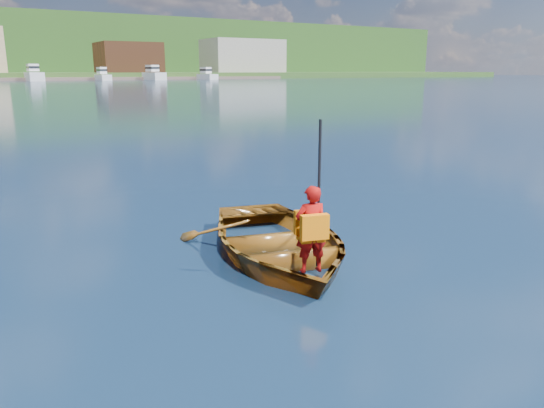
{
  "coord_description": "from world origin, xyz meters",
  "views": [
    {
      "loc": [
        -3.25,
        -4.93,
        2.49
      ],
      "look_at": [
        0.25,
        1.0,
        0.76
      ],
      "focal_mm": 35.0,
      "sensor_mm": 36.0,
      "label": 1
    }
  ],
  "objects": [
    {
      "name": "child_paddler",
      "position": [
        0.26,
        0.09,
        0.65
      ],
      "size": [
        0.44,
        0.4,
        1.83
      ],
      "color": "#9D0B0A",
      "rests_on": "ground"
    },
    {
      "name": "rowboat",
      "position": [
        0.34,
        1.0,
        0.21
      ],
      "size": [
        3.29,
        4.01,
        0.72
      ],
      "color": "brown",
      "rests_on": "ground"
    },
    {
      "name": "dock",
      "position": [
        10.77,
        148.0,
        0.4
      ],
      "size": [
        160.04,
        10.16,
        0.8
      ],
      "color": "brown",
      "rests_on": "ground"
    },
    {
      "name": "ground",
      "position": [
        0.0,
        0.0,
        0.0
      ],
      "size": [
        600.0,
        600.0,
        0.0
      ],
      "color": "#122940",
      "rests_on": "ground"
    }
  ]
}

